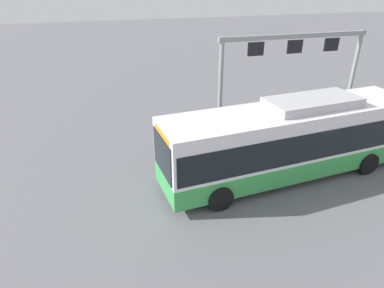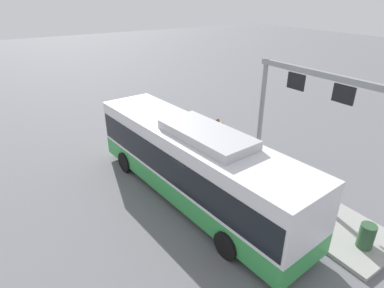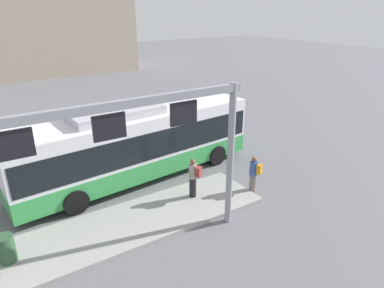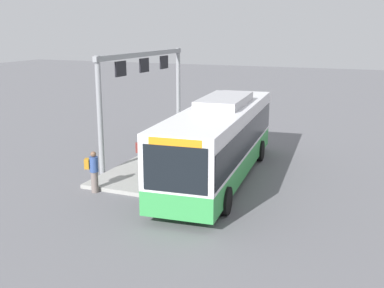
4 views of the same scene
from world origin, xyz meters
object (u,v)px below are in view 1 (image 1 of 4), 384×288
Objects in this scene: person_boarding at (186,129)px; person_waiting_near at (237,128)px; trash_bin at (349,121)px; bus_main at (291,138)px.

person_waiting_near is at bearing 48.05° from person_boarding.
person_boarding is 1.86× the size of trash_bin.
person_boarding is 1.00× the size of person_waiting_near.
person_boarding reaches higher than trash_bin.
person_boarding is at bearing -53.66° from bus_main.
trash_bin is (-6.87, -0.12, -0.44)m from person_waiting_near.
bus_main is 6.81× the size of person_waiting_near.
trash_bin is (-5.82, -3.22, -1.20)m from bus_main.
trash_bin is at bearing 59.79° from person_waiting_near.
bus_main is at bearing -12.46° from person_waiting_near.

